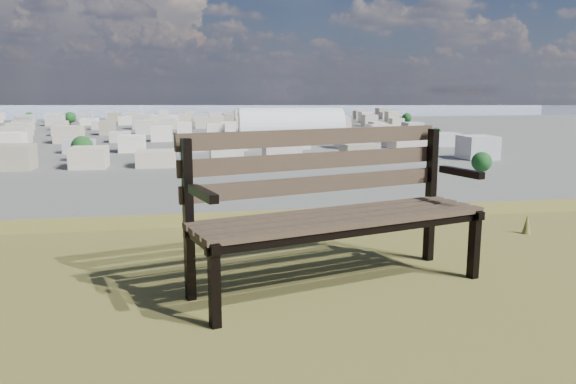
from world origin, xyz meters
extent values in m
cube|color=#3E3424|center=(0.37, 1.90, 25.49)|extent=(1.95, 0.64, 0.04)
cube|color=#3E3424|center=(0.33, 2.03, 25.49)|extent=(1.95, 0.64, 0.04)
cube|color=#3E3424|center=(0.30, 2.15, 25.49)|extent=(1.95, 0.64, 0.04)
cube|color=#3E3424|center=(0.26, 2.28, 25.49)|extent=(1.95, 0.64, 0.04)
cube|color=#3E3424|center=(0.23, 2.37, 25.67)|extent=(1.93, 0.59, 0.11)
cube|color=#3E3424|center=(0.23, 2.39, 25.83)|extent=(1.93, 0.59, 0.11)
cube|color=#3E3424|center=(0.22, 2.42, 25.99)|extent=(1.93, 0.59, 0.11)
cube|color=black|center=(-0.54, 1.61, 25.24)|extent=(0.07, 0.08, 0.49)
cube|color=black|center=(-0.67, 2.07, 25.51)|extent=(0.07, 0.08, 1.02)
cube|color=black|center=(-0.60, 1.83, 25.46)|extent=(0.21, 0.55, 0.06)
cube|color=black|center=(-0.59, 1.77, 25.73)|extent=(0.16, 0.40, 0.05)
cube|color=black|center=(1.29, 2.14, 25.24)|extent=(0.07, 0.08, 0.49)
cube|color=black|center=(1.16, 2.60, 25.51)|extent=(0.07, 0.08, 1.02)
cube|color=black|center=(1.23, 2.35, 25.46)|extent=(0.21, 0.55, 0.06)
cube|color=black|center=(1.25, 2.30, 25.73)|extent=(0.16, 0.40, 0.05)
cube|color=black|center=(0.37, 1.89, 25.44)|extent=(1.94, 0.59, 0.04)
cube|color=black|center=(0.26, 2.29, 25.44)|extent=(1.94, 0.59, 0.04)
cone|color=brown|center=(2.40, 3.20, 25.09)|extent=(0.08, 0.08, 0.18)
cube|color=silver|center=(52.77, 289.16, 3.00)|extent=(54.97, 25.17, 6.00)
cylinder|color=white|center=(52.77, 289.16, 6.00)|extent=(54.97, 25.17, 22.81)
cube|color=silver|center=(-60.00, 200.00, 3.50)|extent=(11.00, 11.00, 7.00)
cube|color=#BEADA3|center=(-36.00, 200.00, 3.50)|extent=(11.00, 11.00, 7.00)
cube|color=#C5B39D|center=(-12.00, 200.00, 3.50)|extent=(11.00, 11.00, 7.00)
cube|color=#A6A7AB|center=(12.00, 200.00, 3.50)|extent=(11.00, 11.00, 7.00)
cube|color=#B7AF95|center=(36.00, 200.00, 3.50)|extent=(11.00, 11.00, 7.00)
cube|color=gray|center=(60.00, 200.00, 3.50)|extent=(11.00, 11.00, 7.00)
cube|color=beige|center=(84.00, 200.00, 3.50)|extent=(11.00, 11.00, 7.00)
cube|color=beige|center=(108.00, 200.00, 3.50)|extent=(11.00, 11.00, 7.00)
cube|color=#C5B39D|center=(-72.00, 250.00, 3.50)|extent=(11.00, 11.00, 7.00)
cube|color=#A6A7AB|center=(-48.00, 250.00, 3.50)|extent=(11.00, 11.00, 7.00)
cube|color=#B7AF95|center=(-24.00, 250.00, 3.50)|extent=(11.00, 11.00, 7.00)
cube|color=gray|center=(0.00, 250.00, 3.50)|extent=(11.00, 11.00, 7.00)
cube|color=beige|center=(24.00, 250.00, 3.50)|extent=(11.00, 11.00, 7.00)
cube|color=beige|center=(48.00, 250.00, 3.50)|extent=(11.00, 11.00, 7.00)
cube|color=silver|center=(72.00, 250.00, 3.50)|extent=(11.00, 11.00, 7.00)
cube|color=#BEADA3|center=(96.00, 250.00, 3.50)|extent=(11.00, 11.00, 7.00)
cube|color=#C5B39D|center=(120.00, 250.00, 3.50)|extent=(11.00, 11.00, 7.00)
cube|color=gray|center=(-84.00, 300.00, 3.50)|extent=(11.00, 11.00, 7.00)
cube|color=beige|center=(-60.00, 300.00, 3.50)|extent=(11.00, 11.00, 7.00)
cube|color=beige|center=(-36.00, 300.00, 3.50)|extent=(11.00, 11.00, 7.00)
cube|color=silver|center=(-12.00, 300.00, 3.50)|extent=(11.00, 11.00, 7.00)
cube|color=#BEADA3|center=(12.00, 300.00, 3.50)|extent=(11.00, 11.00, 7.00)
cube|color=#C5B39D|center=(36.00, 300.00, 3.50)|extent=(11.00, 11.00, 7.00)
cube|color=#A6A7AB|center=(60.00, 300.00, 3.50)|extent=(11.00, 11.00, 7.00)
cube|color=#B7AF95|center=(84.00, 300.00, 3.50)|extent=(11.00, 11.00, 7.00)
cube|color=gray|center=(108.00, 300.00, 3.50)|extent=(11.00, 11.00, 7.00)
cube|color=beige|center=(132.00, 300.00, 3.50)|extent=(11.00, 11.00, 7.00)
cube|color=#BEADA3|center=(-96.00, 350.00, 3.50)|extent=(11.00, 11.00, 7.00)
cube|color=#C5B39D|center=(-72.00, 350.00, 3.50)|extent=(11.00, 11.00, 7.00)
cube|color=#A6A7AB|center=(-48.00, 350.00, 3.50)|extent=(11.00, 11.00, 7.00)
cube|color=#B7AF95|center=(-24.00, 350.00, 3.50)|extent=(11.00, 11.00, 7.00)
cube|color=gray|center=(0.00, 350.00, 3.50)|extent=(11.00, 11.00, 7.00)
cube|color=beige|center=(24.00, 350.00, 3.50)|extent=(11.00, 11.00, 7.00)
cube|color=beige|center=(48.00, 350.00, 3.50)|extent=(11.00, 11.00, 7.00)
cube|color=silver|center=(72.00, 350.00, 3.50)|extent=(11.00, 11.00, 7.00)
cube|color=#BEADA3|center=(96.00, 350.00, 3.50)|extent=(11.00, 11.00, 7.00)
cube|color=#C5B39D|center=(120.00, 350.00, 3.50)|extent=(11.00, 11.00, 7.00)
cube|color=#A6A7AB|center=(144.00, 350.00, 3.50)|extent=(11.00, 11.00, 7.00)
cube|color=beige|center=(-108.00, 400.00, 3.50)|extent=(11.00, 11.00, 7.00)
cube|color=beige|center=(-84.00, 400.00, 3.50)|extent=(11.00, 11.00, 7.00)
cube|color=silver|center=(-60.00, 400.00, 3.50)|extent=(11.00, 11.00, 7.00)
cube|color=#BEADA3|center=(-36.00, 400.00, 3.50)|extent=(11.00, 11.00, 7.00)
cube|color=#C5B39D|center=(-12.00, 400.00, 3.50)|extent=(11.00, 11.00, 7.00)
cube|color=#A6A7AB|center=(12.00, 400.00, 3.50)|extent=(11.00, 11.00, 7.00)
cube|color=#B7AF95|center=(36.00, 400.00, 3.50)|extent=(11.00, 11.00, 7.00)
cube|color=gray|center=(60.00, 400.00, 3.50)|extent=(11.00, 11.00, 7.00)
cube|color=beige|center=(84.00, 400.00, 3.50)|extent=(11.00, 11.00, 7.00)
cube|color=beige|center=(108.00, 400.00, 3.50)|extent=(11.00, 11.00, 7.00)
cube|color=silver|center=(132.00, 400.00, 3.50)|extent=(11.00, 11.00, 7.00)
cube|color=#BEADA3|center=(156.00, 400.00, 3.50)|extent=(11.00, 11.00, 7.00)
cube|color=#B7AF95|center=(-120.00, 450.00, 3.50)|extent=(11.00, 11.00, 7.00)
cube|color=gray|center=(-96.00, 450.00, 3.50)|extent=(11.00, 11.00, 7.00)
cube|color=beige|center=(-72.00, 450.00, 3.50)|extent=(11.00, 11.00, 7.00)
cube|color=beige|center=(-48.00, 450.00, 3.50)|extent=(11.00, 11.00, 7.00)
cube|color=silver|center=(-24.00, 450.00, 3.50)|extent=(11.00, 11.00, 7.00)
cube|color=#BEADA3|center=(0.00, 450.00, 3.50)|extent=(11.00, 11.00, 7.00)
cube|color=#C5B39D|center=(24.00, 450.00, 3.50)|extent=(11.00, 11.00, 7.00)
cube|color=#A6A7AB|center=(48.00, 450.00, 3.50)|extent=(11.00, 11.00, 7.00)
cube|color=#B7AF95|center=(72.00, 450.00, 3.50)|extent=(11.00, 11.00, 7.00)
cube|color=gray|center=(96.00, 450.00, 3.50)|extent=(11.00, 11.00, 7.00)
cube|color=beige|center=(120.00, 450.00, 3.50)|extent=(11.00, 11.00, 7.00)
cube|color=beige|center=(144.00, 450.00, 3.50)|extent=(11.00, 11.00, 7.00)
cube|color=silver|center=(168.00, 450.00, 3.50)|extent=(11.00, 11.00, 7.00)
cube|color=#A6A7AB|center=(-132.00, 500.00, 3.50)|extent=(11.00, 11.00, 7.00)
cube|color=#B7AF95|center=(-108.00, 500.00, 3.50)|extent=(11.00, 11.00, 7.00)
cube|color=gray|center=(-84.00, 500.00, 3.50)|extent=(11.00, 11.00, 7.00)
cube|color=beige|center=(-60.00, 500.00, 3.50)|extent=(11.00, 11.00, 7.00)
cube|color=beige|center=(-36.00, 500.00, 3.50)|extent=(11.00, 11.00, 7.00)
cube|color=silver|center=(-12.00, 500.00, 3.50)|extent=(11.00, 11.00, 7.00)
cube|color=#BEADA3|center=(12.00, 500.00, 3.50)|extent=(11.00, 11.00, 7.00)
cube|color=#C5B39D|center=(36.00, 500.00, 3.50)|extent=(11.00, 11.00, 7.00)
cube|color=#A6A7AB|center=(60.00, 500.00, 3.50)|extent=(11.00, 11.00, 7.00)
cube|color=#B7AF95|center=(84.00, 500.00, 3.50)|extent=(11.00, 11.00, 7.00)
cube|color=gray|center=(108.00, 500.00, 3.50)|extent=(11.00, 11.00, 7.00)
cube|color=beige|center=(132.00, 500.00, 3.50)|extent=(11.00, 11.00, 7.00)
cube|color=beige|center=(156.00, 500.00, 3.50)|extent=(11.00, 11.00, 7.00)
cube|color=silver|center=(180.00, 500.00, 3.50)|extent=(11.00, 11.00, 7.00)
cube|color=#C5B39D|center=(-168.00, 550.00, 3.50)|extent=(11.00, 11.00, 7.00)
cube|color=#A6A7AB|center=(-144.00, 550.00, 3.50)|extent=(11.00, 11.00, 7.00)
cube|color=#B7AF95|center=(-120.00, 550.00, 3.50)|extent=(11.00, 11.00, 7.00)
cube|color=gray|center=(-96.00, 550.00, 3.50)|extent=(11.00, 11.00, 7.00)
cube|color=beige|center=(-72.00, 550.00, 3.50)|extent=(11.00, 11.00, 7.00)
cube|color=beige|center=(-48.00, 550.00, 3.50)|extent=(11.00, 11.00, 7.00)
cube|color=silver|center=(-24.00, 550.00, 3.50)|extent=(11.00, 11.00, 7.00)
cube|color=#BEADA3|center=(0.00, 550.00, 3.50)|extent=(11.00, 11.00, 7.00)
cube|color=#C5B39D|center=(24.00, 550.00, 3.50)|extent=(11.00, 11.00, 7.00)
cube|color=#A6A7AB|center=(48.00, 550.00, 3.50)|extent=(11.00, 11.00, 7.00)
cube|color=#B7AF95|center=(72.00, 550.00, 3.50)|extent=(11.00, 11.00, 7.00)
cube|color=gray|center=(96.00, 550.00, 3.50)|extent=(11.00, 11.00, 7.00)
cube|color=beige|center=(120.00, 550.00, 3.50)|extent=(11.00, 11.00, 7.00)
cube|color=beige|center=(144.00, 550.00, 3.50)|extent=(11.00, 11.00, 7.00)
cube|color=silver|center=(168.00, 550.00, 3.50)|extent=(11.00, 11.00, 7.00)
cube|color=#BEADA3|center=(192.00, 550.00, 3.50)|extent=(11.00, 11.00, 7.00)
cylinder|color=black|center=(90.00, 160.00, 1.05)|extent=(0.80, 0.80, 2.10)
sphere|color=#113315|center=(90.00, 160.00, 4.20)|extent=(6.30, 6.30, 6.30)
cylinder|color=black|center=(-40.00, 220.00, 1.35)|extent=(0.80, 0.80, 2.70)
sphere|color=#113315|center=(-40.00, 220.00, 5.40)|extent=(8.10, 8.10, 8.10)
cylinder|color=black|center=(130.00, 280.00, 0.97)|extent=(0.80, 0.80, 1.95)
sphere|color=#113315|center=(130.00, 280.00, 3.90)|extent=(5.85, 5.85, 5.85)
cylinder|color=black|center=(60.00, 400.00, 1.12)|extent=(0.80, 0.80, 2.25)
sphere|color=#113315|center=(60.00, 400.00, 4.50)|extent=(6.75, 6.75, 6.75)
cylinder|color=black|center=(-90.00, 460.00, 1.43)|extent=(0.80, 0.80, 2.85)
sphere|color=#113315|center=(-90.00, 460.00, 5.70)|extent=(8.55, 8.55, 8.55)
cylinder|color=black|center=(-130.00, 500.00, 1.20)|extent=(0.80, 0.80, 2.40)
sphere|color=#113315|center=(-130.00, 500.00, 4.80)|extent=(7.20, 7.20, 7.20)
cylinder|color=black|center=(40.00, 300.00, 1.05)|extent=(0.80, 0.80, 2.10)
sphere|color=#113315|center=(40.00, 300.00, 4.20)|extent=(6.30, 6.30, 6.30)
cylinder|color=black|center=(170.00, 420.00, 1.27)|extent=(0.80, 0.80, 2.55)
sphere|color=#113315|center=(170.00, 420.00, 5.10)|extent=(7.65, 7.65, 7.65)
cube|color=#92A1BA|center=(0.00, 900.00, 0.00)|extent=(2400.00, 700.00, 0.12)
cube|color=#8C98AE|center=(-400.00, 1350.00, 27.50)|extent=(600.00, 220.00, 55.00)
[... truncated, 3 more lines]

